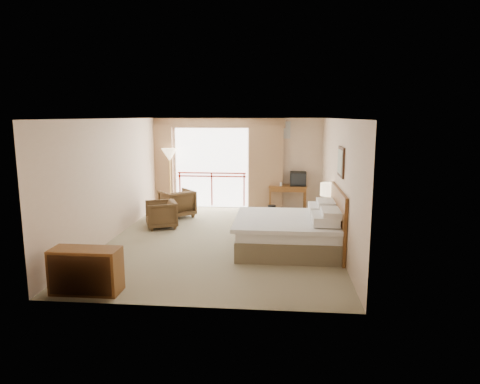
# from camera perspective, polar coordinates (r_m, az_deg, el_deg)

# --- Properties ---
(floor) EXTENTS (7.00, 7.00, 0.00)m
(floor) POSITION_cam_1_polar(r_m,az_deg,el_deg) (9.75, -2.29, -6.32)
(floor) COLOR gray
(floor) RESTS_ON ground
(ceiling) EXTENTS (7.00, 7.00, 0.00)m
(ceiling) POSITION_cam_1_polar(r_m,az_deg,el_deg) (9.35, -2.41, 9.76)
(ceiling) COLOR white
(ceiling) RESTS_ON wall_back
(wall_back) EXTENTS (5.00, 0.00, 5.00)m
(wall_back) POSITION_cam_1_polar(r_m,az_deg,el_deg) (12.90, -0.28, 3.85)
(wall_back) COLOR beige
(wall_back) RESTS_ON ground
(wall_front) EXTENTS (5.00, 0.00, 5.00)m
(wall_front) POSITION_cam_1_polar(r_m,az_deg,el_deg) (6.06, -6.75, -3.35)
(wall_front) COLOR beige
(wall_front) RESTS_ON ground
(wall_left) EXTENTS (0.00, 7.00, 7.00)m
(wall_left) POSITION_cam_1_polar(r_m,az_deg,el_deg) (10.09, -16.56, 1.68)
(wall_left) COLOR beige
(wall_left) RESTS_ON ground
(wall_right) EXTENTS (0.00, 7.00, 7.00)m
(wall_right) POSITION_cam_1_polar(r_m,az_deg,el_deg) (9.45, 12.85, 1.30)
(wall_right) COLOR beige
(wall_right) RESTS_ON ground
(balcony_door) EXTENTS (2.40, 0.00, 2.40)m
(balcony_door) POSITION_cam_1_polar(r_m,az_deg,el_deg) (13.00, -3.80, 3.21)
(balcony_door) COLOR white
(balcony_door) RESTS_ON wall_back
(balcony_railing) EXTENTS (2.09, 0.03, 1.02)m
(balcony_railing) POSITION_cam_1_polar(r_m,az_deg,el_deg) (13.04, -3.80, 1.51)
(balcony_railing) COLOR #A6210E
(balcony_railing) RESTS_ON wall_back
(curtain_left) EXTENTS (1.00, 0.26, 2.50)m
(curtain_left) POSITION_cam_1_polar(r_m,az_deg,el_deg) (13.23, -10.98, 3.38)
(curtain_left) COLOR #866347
(curtain_left) RESTS_ON wall_back
(curtain_right) EXTENTS (1.00, 0.26, 2.50)m
(curtain_right) POSITION_cam_1_polar(r_m,az_deg,el_deg) (12.71, 3.48, 3.28)
(curtain_right) COLOR #866347
(curtain_right) RESTS_ON wall_back
(valance) EXTENTS (4.40, 0.22, 0.28)m
(valance) POSITION_cam_1_polar(r_m,az_deg,el_deg) (12.81, -3.94, 9.16)
(valance) COLOR #866347
(valance) RESTS_ON wall_back
(hvac_vent) EXTENTS (0.50, 0.04, 0.50)m
(hvac_vent) POSITION_cam_1_polar(r_m,az_deg,el_deg) (12.74, 5.59, 8.23)
(hvac_vent) COLOR silver
(hvac_vent) RESTS_ON wall_back
(bed) EXTENTS (2.13, 2.06, 0.97)m
(bed) POSITION_cam_1_polar(r_m,az_deg,el_deg) (8.99, 6.72, -5.31)
(bed) COLOR brown
(bed) RESTS_ON floor
(headboard) EXTENTS (0.06, 2.10, 1.30)m
(headboard) POSITION_cam_1_polar(r_m,az_deg,el_deg) (9.00, 12.91, -3.68)
(headboard) COLOR #5E3415
(headboard) RESTS_ON wall_right
(framed_art) EXTENTS (0.04, 0.72, 0.60)m
(framed_art) POSITION_cam_1_polar(r_m,az_deg,el_deg) (8.80, 13.29, 3.93)
(framed_art) COLOR black
(framed_art) RESTS_ON wall_right
(nightstand) EXTENTS (0.38, 0.45, 0.54)m
(nightstand) POSITION_cam_1_polar(r_m,az_deg,el_deg) (10.36, 11.53, -3.98)
(nightstand) COLOR #5E3415
(nightstand) RESTS_ON floor
(table_lamp) EXTENTS (0.36, 0.36, 0.64)m
(table_lamp) POSITION_cam_1_polar(r_m,az_deg,el_deg) (10.25, 11.65, 0.27)
(table_lamp) COLOR tan
(table_lamp) RESTS_ON nightstand
(phone) EXTENTS (0.22, 0.19, 0.08)m
(phone) POSITION_cam_1_polar(r_m,az_deg,el_deg) (10.14, 11.40, -2.48)
(phone) COLOR black
(phone) RESTS_ON nightstand
(desk) EXTENTS (1.11, 0.54, 0.73)m
(desk) POSITION_cam_1_polar(r_m,az_deg,el_deg) (12.79, 6.35, 0.18)
(desk) COLOR #5E3415
(desk) RESTS_ON floor
(tv) EXTENTS (0.46, 0.37, 0.42)m
(tv) POSITION_cam_1_polar(r_m,az_deg,el_deg) (12.68, 7.75, 1.75)
(tv) COLOR black
(tv) RESTS_ON desk
(coffee_maker) EXTENTS (0.14, 0.14, 0.27)m
(coffee_maker) POSITION_cam_1_polar(r_m,az_deg,el_deg) (12.69, 4.80, 1.45)
(coffee_maker) COLOR black
(coffee_maker) RESTS_ON desk
(cup) EXTENTS (0.09, 0.09, 0.11)m
(cup) POSITION_cam_1_polar(r_m,az_deg,el_deg) (12.65, 5.47, 1.05)
(cup) COLOR white
(cup) RESTS_ON desk
(wastebasket) EXTENTS (0.29, 0.29, 0.28)m
(wastebasket) POSITION_cam_1_polar(r_m,az_deg,el_deg) (12.06, 4.27, -2.44)
(wastebasket) COLOR black
(wastebasket) RESTS_ON floor
(armchair_far) EXTENTS (1.15, 1.15, 0.75)m
(armchair_far) POSITION_cam_1_polar(r_m,az_deg,el_deg) (12.01, -8.34, -3.27)
(armchair_far) COLOR #432F1B
(armchair_far) RESTS_ON floor
(armchair_near) EXTENTS (0.96, 0.95, 0.67)m
(armchair_near) POSITION_cam_1_polar(r_m,az_deg,el_deg) (10.93, -10.41, -4.67)
(armchair_near) COLOR #432F1B
(armchair_near) RESTS_ON floor
(side_table) EXTENTS (0.49, 0.49, 0.54)m
(side_table) POSITION_cam_1_polar(r_m,az_deg,el_deg) (11.45, -10.50, -2.10)
(side_table) COLOR black
(side_table) RESTS_ON floor
(book) EXTENTS (0.18, 0.23, 0.02)m
(book) POSITION_cam_1_polar(r_m,az_deg,el_deg) (11.41, -10.52, -1.24)
(book) COLOR white
(book) RESTS_ON side_table
(floor_lamp) EXTENTS (0.46, 0.46, 1.81)m
(floor_lamp) POSITION_cam_1_polar(r_m,az_deg,el_deg) (12.83, -9.39, 4.63)
(floor_lamp) COLOR tan
(floor_lamp) RESTS_ON floor
(dresser) EXTENTS (1.08, 0.46, 0.72)m
(dresser) POSITION_cam_1_polar(r_m,az_deg,el_deg) (7.24, -19.85, -9.84)
(dresser) COLOR #5E3415
(dresser) RESTS_ON floor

